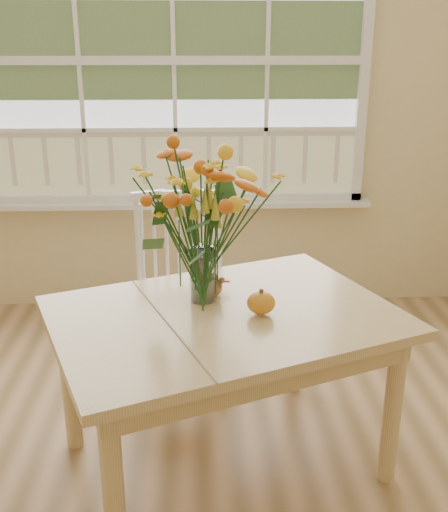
{
  "coord_description": "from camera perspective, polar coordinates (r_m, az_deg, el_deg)",
  "views": [
    {
      "loc": [
        0.14,
        -1.47,
        1.64
      ],
      "look_at": [
        0.23,
        0.62,
        0.9
      ],
      "focal_mm": 42.0,
      "sensor_mm": 36.0,
      "label": 1
    }
  ],
  "objects": [
    {
      "name": "pumpkin",
      "position": [
        2.25,
        3.55,
        -4.58
      ],
      "size": [
        0.11,
        0.11,
        0.08
      ],
      "primitive_type": "ellipsoid",
      "color": "#C36B16",
      "rests_on": "dining_table"
    },
    {
      "name": "dark_gourd",
      "position": [
        2.48,
        -1.62,
        -2.31
      ],
      "size": [
        0.13,
        0.09,
        0.08
      ],
      "color": "#38160F",
      "rests_on": "dining_table"
    },
    {
      "name": "flower_vase",
      "position": [
        2.28,
        -2.13,
        3.45
      ],
      "size": [
        0.46,
        0.46,
        0.55
      ],
      "color": "white",
      "rests_on": "dining_table"
    },
    {
      "name": "window",
      "position": [
        3.68,
        -4.8,
        17.79
      ],
      "size": [
        2.42,
        0.12,
        1.74
      ],
      "color": "silver",
      "rests_on": "wall_back"
    },
    {
      "name": "dining_table",
      "position": [
        2.32,
        0.02,
        -7.42
      ],
      "size": [
        1.51,
        1.31,
        0.68
      ],
      "rotation": [
        0.0,
        0.0,
        0.38
      ],
      "color": "tan",
      "rests_on": "floor"
    },
    {
      "name": "windsor_chair",
      "position": [
        2.94,
        -4.15,
        -2.6
      ],
      "size": [
        0.47,
        0.45,
        0.95
      ],
      "rotation": [
        0.0,
        0.0,
        0.06
      ],
      "color": "white",
      "rests_on": "floor"
    },
    {
      "name": "wall_back",
      "position": [
        3.73,
        -4.7,
        15.03
      ],
      "size": [
        4.0,
        0.02,
        2.7
      ],
      "primitive_type": "cube",
      "color": "beige",
      "rests_on": "floor"
    },
    {
      "name": "turkey_figurine",
      "position": [
        2.39,
        -1.1,
        -3.14
      ],
      "size": [
        0.1,
        0.09,
        0.1
      ],
      "rotation": [
        0.0,
        0.0,
        0.55
      ],
      "color": "#CCB78C",
      "rests_on": "dining_table"
    }
  ]
}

